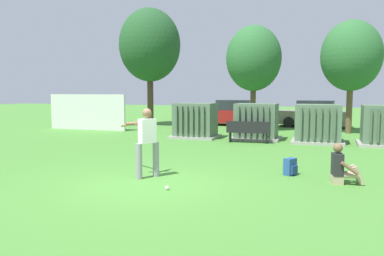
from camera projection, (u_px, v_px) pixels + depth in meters
ground_plane at (148, 184)px, 8.90m from camera, size 96.00×96.00×0.00m
fence_panel at (87, 112)px, 21.56m from camera, size 4.80×0.12×2.00m
transformer_west at (195, 121)px, 17.78m from camera, size 2.10×1.70×1.62m
transformer_mid_west at (256, 122)px, 17.11m from camera, size 2.10×1.70×1.62m
transformer_mid_east at (318, 124)px, 15.96m from camera, size 2.10×1.70×1.62m
park_bench at (248, 130)px, 16.03m from camera, size 1.82×0.50×0.92m
batter at (146, 139)px, 9.56m from camera, size 1.44×1.16×1.74m
sports_ball at (167, 188)px, 8.40m from camera, size 0.09×0.09×0.09m
seated_spectator at (342, 168)px, 8.92m from camera, size 0.77×0.61×0.96m
backpack at (290, 167)px, 9.87m from camera, size 0.36×0.38×0.44m
tree_left at (150, 45)px, 24.02m from camera, size 3.85×3.85×7.35m
tree_center_left at (254, 59)px, 20.99m from camera, size 3.02×3.02×5.77m
tree_center_right at (351, 56)px, 19.41m from camera, size 3.01×3.01×5.76m
parked_car_leftmost at (233, 113)px, 24.46m from camera, size 4.25×2.03×1.62m
parked_car_left_of_center at (314, 115)px, 23.21m from camera, size 4.30×2.13×1.62m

